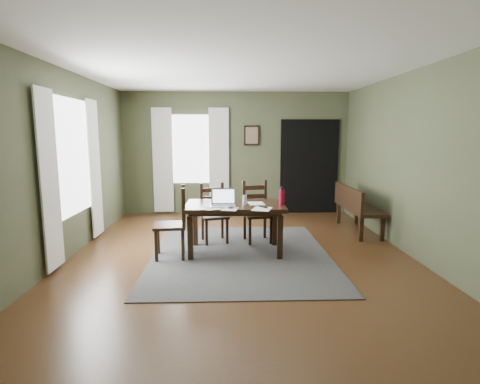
{
  "coord_description": "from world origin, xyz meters",
  "views": [
    {
      "loc": [
        -0.19,
        -5.38,
        1.79
      ],
      "look_at": [
        0.0,
        0.3,
        0.9
      ],
      "focal_mm": 28.0,
      "sensor_mm": 36.0,
      "label": 1
    }
  ],
  "objects_px": {
    "chair_end": "(174,223)",
    "chair_back_right": "(257,212)",
    "bench": "(355,205)",
    "laptop": "(223,201)",
    "water_bottle": "(282,197)",
    "chair_back_left": "(214,214)",
    "dining_table": "(235,210)"
  },
  "relations": [
    {
      "from": "chair_end",
      "to": "chair_back_right",
      "type": "xyz_separation_m",
      "value": [
        1.27,
        0.8,
        -0.02
      ]
    },
    {
      "from": "bench",
      "to": "laptop",
      "type": "height_order",
      "value": "laptop"
    },
    {
      "from": "chair_end",
      "to": "water_bottle",
      "type": "relative_size",
      "value": 3.82
    },
    {
      "from": "chair_back_right",
      "to": "laptop",
      "type": "bearing_deg",
      "value": -138.55
    },
    {
      "from": "laptop",
      "to": "chair_back_right",
      "type": "bearing_deg",
      "value": 52.56
    },
    {
      "from": "chair_back_right",
      "to": "laptop",
      "type": "xyz_separation_m",
      "value": [
        -0.55,
        -0.71,
        0.32
      ]
    },
    {
      "from": "chair_end",
      "to": "laptop",
      "type": "relative_size",
      "value": 2.88
    },
    {
      "from": "chair_back_right",
      "to": "bench",
      "type": "xyz_separation_m",
      "value": [
        1.85,
        0.57,
        0.01
      ]
    },
    {
      "from": "chair_end",
      "to": "chair_back_left",
      "type": "distance_m",
      "value": 0.97
    },
    {
      "from": "chair_back_left",
      "to": "laptop",
      "type": "distance_m",
      "value": 0.81
    },
    {
      "from": "chair_end",
      "to": "laptop",
      "type": "distance_m",
      "value": 0.79
    },
    {
      "from": "chair_end",
      "to": "laptop",
      "type": "height_order",
      "value": "chair_end"
    },
    {
      "from": "chair_end",
      "to": "chair_back_right",
      "type": "height_order",
      "value": "chair_end"
    },
    {
      "from": "dining_table",
      "to": "laptop",
      "type": "distance_m",
      "value": 0.26
    },
    {
      "from": "laptop",
      "to": "water_bottle",
      "type": "bearing_deg",
      "value": 0.85
    },
    {
      "from": "dining_table",
      "to": "water_bottle",
      "type": "distance_m",
      "value": 0.73
    },
    {
      "from": "chair_end",
      "to": "water_bottle",
      "type": "bearing_deg",
      "value": 87.49
    },
    {
      "from": "chair_end",
      "to": "bench",
      "type": "distance_m",
      "value": 3.4
    },
    {
      "from": "chair_end",
      "to": "water_bottle",
      "type": "height_order",
      "value": "chair_end"
    },
    {
      "from": "chair_end",
      "to": "chair_back_left",
      "type": "xyz_separation_m",
      "value": [
        0.55,
        0.8,
        -0.04
      ]
    },
    {
      "from": "dining_table",
      "to": "chair_end",
      "type": "bearing_deg",
      "value": -165.67
    },
    {
      "from": "bench",
      "to": "water_bottle",
      "type": "height_order",
      "value": "water_bottle"
    },
    {
      "from": "chair_back_left",
      "to": "chair_end",
      "type": "bearing_deg",
      "value": -138.6
    },
    {
      "from": "bench",
      "to": "water_bottle",
      "type": "relative_size",
      "value": 5.49
    },
    {
      "from": "chair_back_left",
      "to": "laptop",
      "type": "xyz_separation_m",
      "value": [
        0.17,
        -0.72,
        0.34
      ]
    },
    {
      "from": "chair_back_left",
      "to": "bench",
      "type": "height_order",
      "value": "chair_back_left"
    },
    {
      "from": "laptop",
      "to": "water_bottle",
      "type": "relative_size",
      "value": 1.32
    },
    {
      "from": "chair_end",
      "to": "chair_back_left",
      "type": "height_order",
      "value": "chair_end"
    },
    {
      "from": "dining_table",
      "to": "chair_back_right",
      "type": "bearing_deg",
      "value": 58.08
    },
    {
      "from": "dining_table",
      "to": "chair_back_left",
      "type": "height_order",
      "value": "chair_back_left"
    },
    {
      "from": "dining_table",
      "to": "laptop",
      "type": "bearing_deg",
      "value": -142.62
    },
    {
      "from": "dining_table",
      "to": "water_bottle",
      "type": "bearing_deg",
      "value": -8.88
    }
  ]
}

